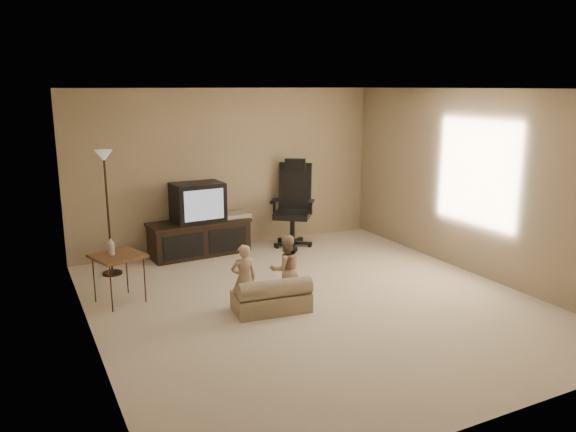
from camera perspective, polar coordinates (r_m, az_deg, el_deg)
name	(u,v)px	position (r m, az deg, el deg)	size (l,w,h in m)	color
floor	(313,302)	(6.82, 2.56, -8.71)	(5.50, 5.50, 0.00)	beige
room_shell	(314,177)	(6.41, 2.70, 4.00)	(5.50, 5.50, 5.50)	white
tv_stand	(199,225)	(8.64, -8.99, -0.92)	(1.58, 0.66, 1.11)	black
office_chair	(293,215)	(9.04, 0.55, 0.11)	(0.89, 0.90, 1.39)	black
side_table	(117,256)	(6.91, -16.97, -3.93)	(0.67, 0.67, 0.80)	brown
floor_lamp	(106,185)	(7.84, -18.01, 3.03)	(0.27, 0.27, 1.71)	black
child_sofa	(272,298)	(6.47, -1.60, -8.29)	(0.91, 0.58, 0.42)	tan
toddler_left	(244,279)	(6.39, -4.52, -6.40)	(0.29, 0.22, 0.81)	tan
toddler_right	(286,269)	(6.66, -0.21, -5.41)	(0.41, 0.22, 0.83)	tan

